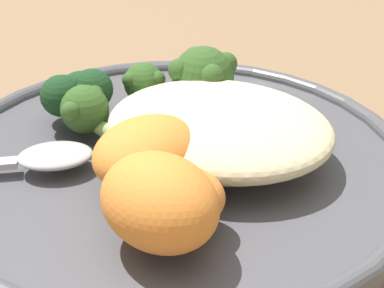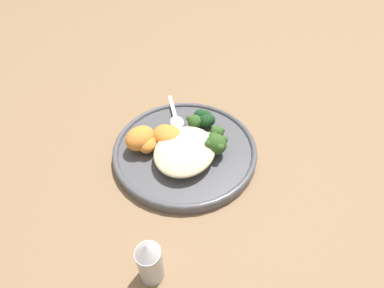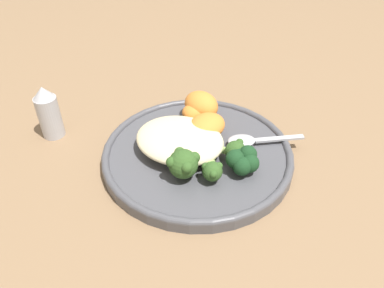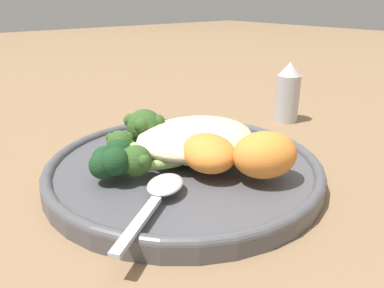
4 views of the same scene
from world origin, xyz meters
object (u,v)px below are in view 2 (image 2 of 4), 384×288
Objects in this scene: broccoli_stalk_0 at (185,152)px; sweet_potato_chunk_0 at (168,136)px; quinoa_mound at (185,151)px; broccoli_stalk_3 at (192,125)px; kale_tuft at (204,119)px; sweet_potato_chunk_2 at (140,138)px; broccoli_stalk_1 at (210,144)px; spoon at (176,119)px; broccoli_stalk_2 at (205,135)px; plate at (185,150)px; sweet_potato_chunk_1 at (147,144)px; salt_shaker at (150,261)px.

broccoli_stalk_0 is 1.10× the size of sweet_potato_chunk_0.
quinoa_mound is 1.91× the size of broccoli_stalk_0.
broccoli_stalk_3 is 0.03m from kale_tuft.
quinoa_mound is 2.17× the size of sweet_potato_chunk_2.
sweet_potato_chunk_0 is at bearing -176.53° from broccoli_stalk_1.
spoon is at bearing 33.97° from quinoa_mound.
sweet_potato_chunk_0 is (-0.04, 0.07, 0.01)m from broccoli_stalk_2.
sweet_potato_chunk_0 is at bearing -55.38° from sweet_potato_chunk_2.
broccoli_stalk_2 is at bearing -103.68° from broccoli_stalk_3.
quinoa_mound is 1.44× the size of broccoli_stalk_2.
broccoli_stalk_1 reaches higher than plate.
broccoli_stalk_2 is (0.03, -0.03, 0.02)m from plate.
broccoli_stalk_2 is at bearing -53.93° from sweet_potato_chunk_1.
sweet_potato_chunk_0 is 1.41× the size of sweet_potato_chunk_1.
broccoli_stalk_0 is 0.77× the size of broccoli_stalk_3.
plate is 2.41× the size of broccoli_stalk_1.
quinoa_mound reaches higher than spoon.
broccoli_stalk_3 is at bearing 11.62° from quinoa_mound.
broccoli_stalk_2 is at bearing -145.53° from spoon.
quinoa_mound is at bearing -157.15° from broccoli_stalk_3.
broccoli_stalk_1 is 2.64× the size of sweet_potato_chunk_1.
sweet_potato_chunk_1 is 0.10m from spoon.
broccoli_stalk_1 is at bearing -50.56° from quinoa_mound.
broccoli_stalk_1 is at bearing 0.46° from salt_shaker.
salt_shaker reaches higher than broccoli_stalk_1.
sweet_potato_chunk_2 is 0.56× the size of spoon.
plate is 6.37× the size of sweet_potato_chunk_1.
sweet_potato_chunk_2 is (-0.04, 0.13, 0.00)m from broccoli_stalk_1.
broccoli_stalk_1 is (0.03, -0.04, 0.00)m from quinoa_mound.
sweet_potato_chunk_0 is at bearing 20.18° from salt_shaker.
sweet_potato_chunk_2 is at bearing 32.47° from salt_shaker.
sweet_potato_chunk_2 is (-0.09, 0.08, 0.01)m from broccoli_stalk_3.
sweet_potato_chunk_1 is (-0.03, 0.03, -0.00)m from sweet_potato_chunk_0.
broccoli_stalk_0 is at bearing 179.74° from kale_tuft.
salt_shaker reaches higher than sweet_potato_chunk_1.
sweet_potato_chunk_0 is at bearing 64.28° from quinoa_mound.
broccoli_stalk_2 is at bearing -41.97° from plate.
sweet_potato_chunk_2 is at bearing 139.82° from kale_tuft.
spoon is (0.09, 0.06, -0.01)m from broccoli_stalk_0.
broccoli_stalk_1 is 0.07m from broccoli_stalk_3.
plate is 0.06m from broccoli_stalk_3.
sweet_potato_chunk_2 is (-0.07, 0.11, 0.01)m from broccoli_stalk_2.
kale_tuft is (0.08, -0.01, 0.03)m from plate.
broccoli_stalk_3 reaches higher than spoon.
sweet_potato_chunk_0 is 0.05m from sweet_potato_chunk_1.
salt_shaker is at bearing -119.29° from broccoli_stalk_2.
sweet_potato_chunk_0 reaches higher than quinoa_mound.
quinoa_mound is at bearing -81.89° from sweet_potato_chunk_1.
kale_tuft reaches higher than broccoli_stalk_0.
kale_tuft is at bearing -0.44° from quinoa_mound.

